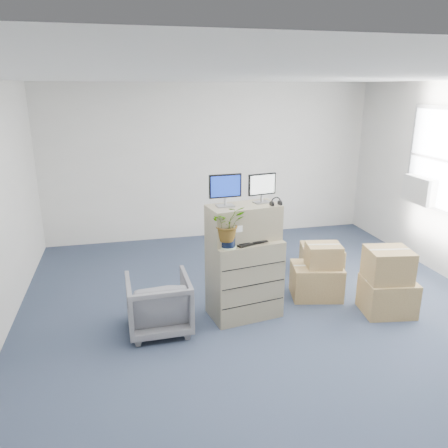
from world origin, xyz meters
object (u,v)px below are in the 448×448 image
at_px(monitor_left, 225,188).
at_px(monitor_right, 262,187).
at_px(filing_cabinet_lower, 244,278).
at_px(water_bottle, 249,230).
at_px(office_chair, 159,301).
at_px(potted_plant, 228,228).
at_px(keyboard, 250,242).

relative_size(monitor_left, monitor_right, 1.08).
height_order(filing_cabinet_lower, water_bottle, water_bottle).
relative_size(filing_cabinet_lower, office_chair, 1.35).
relative_size(monitor_right, water_bottle, 1.60).
distance_m(filing_cabinet_lower, office_chair, 1.07).
distance_m(potted_plant, office_chair, 1.16).
xyz_separation_m(monitor_right, office_chair, (-1.29, -0.23, -1.23)).
xyz_separation_m(water_bottle, office_chair, (-1.11, -0.15, -0.72)).
bearing_deg(monitor_right, potted_plant, -159.94).
bearing_deg(monitor_right, filing_cabinet_lower, -165.95).
height_order(keyboard, potted_plant, potted_plant).
distance_m(water_bottle, potted_plant, 0.39).
bearing_deg(monitor_left, office_chair, -172.44).
relative_size(monitor_left, potted_plant, 0.86).
relative_size(filing_cabinet_lower, potted_plant, 2.19).
bearing_deg(monitor_left, keyboard, -33.62).
relative_size(water_bottle, potted_plant, 0.50).
distance_m(keyboard, office_chair, 1.26).
height_order(potted_plant, office_chair, potted_plant).
bearing_deg(water_bottle, monitor_right, 24.91).
bearing_deg(keyboard, potted_plant, 174.45).
bearing_deg(water_bottle, filing_cabinet_lower, -153.76).
xyz_separation_m(keyboard, office_chair, (-1.09, -0.02, -0.62)).
xyz_separation_m(filing_cabinet_lower, potted_plant, (-0.26, -0.19, 0.72)).
height_order(filing_cabinet_lower, monitor_right, monitor_right).
xyz_separation_m(monitor_left, potted_plant, (-0.03, -0.23, -0.40)).
xyz_separation_m(filing_cabinet_lower, keyboard, (0.04, -0.10, 0.50)).
bearing_deg(filing_cabinet_lower, monitor_left, 159.47).
bearing_deg(office_chair, monitor_right, -170.79).
xyz_separation_m(filing_cabinet_lower, water_bottle, (0.05, 0.02, 0.60)).
height_order(monitor_left, monitor_right, monitor_left).
xyz_separation_m(monitor_left, water_bottle, (0.28, -0.02, -0.52)).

